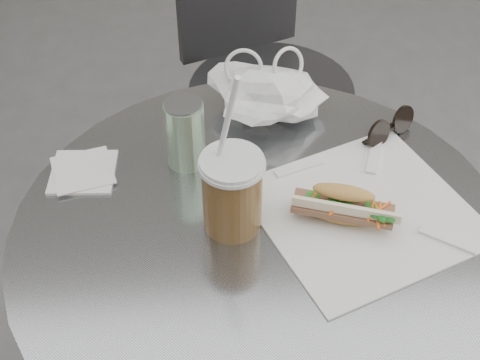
{
  "coord_description": "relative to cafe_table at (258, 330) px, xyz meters",
  "views": [
    {
      "loc": [
        -0.08,
        -0.47,
        1.49
      ],
      "look_at": [
        -0.03,
        0.25,
        0.79
      ],
      "focal_mm": 50.0,
      "sensor_mm": 36.0,
      "label": 1
    }
  ],
  "objects": [
    {
      "name": "plastic_bag",
      "position": [
        0.03,
        0.26,
        0.32
      ],
      "size": [
        0.22,
        0.19,
        0.09
      ],
      "primitive_type": null,
      "rotation": [
        0.0,
        0.0,
        0.24
      ],
      "color": "white",
      "rests_on": "cafe_table"
    },
    {
      "name": "banh_mi",
      "position": [
        0.12,
        0.01,
        0.31
      ],
      "size": [
        0.2,
        0.13,
        0.06
      ],
      "rotation": [
        0.0,
        0.0,
        -0.32
      ],
      "color": "tan",
      "rests_on": "sandwich_paper"
    },
    {
      "name": "chair_far",
      "position": [
        0.08,
        0.72,
        -0.11
      ],
      "size": [
        0.43,
        0.46,
        0.78
      ],
      "rotation": [
        0.0,
        0.0,
        3.5
      ],
      "color": "#2F2F32",
      "rests_on": "ground"
    },
    {
      "name": "sandwich_paper",
      "position": [
        0.16,
        0.02,
        0.28
      ],
      "size": [
        0.4,
        0.39,
        0.0
      ],
      "primitive_type": "cube",
      "rotation": [
        0.0,
        0.0,
        0.39
      ],
      "color": "white",
      "rests_on": "cafe_table"
    },
    {
      "name": "cafe_table",
      "position": [
        0.0,
        0.0,
        0.0
      ],
      "size": [
        0.76,
        0.76,
        0.74
      ],
      "color": "slate",
      "rests_on": "ground"
    },
    {
      "name": "iced_coffee",
      "position": [
        -0.04,
        0.01,
        0.34
      ],
      "size": [
        0.1,
        0.1,
        0.28
      ],
      "color": "brown",
      "rests_on": "cafe_table"
    },
    {
      "name": "drink_can",
      "position": [
        -0.11,
        0.16,
        0.33
      ],
      "size": [
        0.06,
        0.06,
        0.12
      ],
      "color": "#518A54",
      "rests_on": "cafe_table"
    },
    {
      "name": "sunglasses",
      "position": [
        0.24,
        0.2,
        0.29
      ],
      "size": [
        0.1,
        0.08,
        0.05
      ],
      "rotation": [
        0.0,
        0.0,
        0.62
      ],
      "color": "black",
      "rests_on": "cafe_table"
    },
    {
      "name": "napkin_stack",
      "position": [
        -0.28,
        0.14,
        0.28
      ],
      "size": [
        0.11,
        0.11,
        0.01
      ],
      "color": "white",
      "rests_on": "cafe_table"
    }
  ]
}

